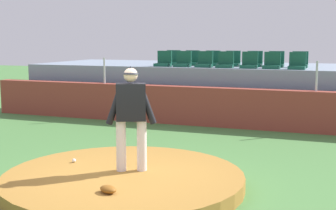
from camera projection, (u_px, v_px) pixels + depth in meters
The scene contains 23 objects.
ground_plane at pixel (124, 187), 8.06m from camera, with size 60.00×60.00×0.00m, color #477A3D.
pitchers_mound at pixel (124, 180), 8.04m from camera, with size 4.12×4.12×0.25m, color #A06F2E.
pitcher at pixel (131, 111), 8.06m from camera, with size 0.84×0.46×1.82m.
baseball at pixel (74, 161), 8.73m from camera, with size 0.07×0.07×0.07m, color white.
fielding_glove at pixel (108, 189), 7.00m from camera, with size 0.30×0.20×0.11m, color brown.
brick_barrier at pixel (216, 107), 13.65m from camera, with size 15.14×0.40×1.14m, color brown.
fence_post_left at pixel (104, 71), 14.79m from camera, with size 0.06×0.06×0.81m, color silver.
fence_post_right at pixel (317, 76), 12.55m from camera, with size 0.06×0.06×0.81m, color silver.
bleacher_platform at pixel (237, 89), 16.14m from camera, with size 13.96×4.30×1.65m, color gray.
stadium_chair_0 at pixel (164, 61), 15.25m from camera, with size 0.48×0.44×0.50m.
stadium_chair_1 at pixel (183, 62), 15.02m from camera, with size 0.48×0.44×0.50m.
stadium_chair_2 at pixel (205, 62), 14.77m from camera, with size 0.48×0.44×0.50m.
stadium_chair_3 at pixel (225, 63), 14.49m from camera, with size 0.48×0.44×0.50m.
stadium_chair_4 at pixel (249, 63), 14.25m from camera, with size 0.48×0.44×0.50m.
stadium_chair_5 at pixel (272, 63), 14.02m from camera, with size 0.48×0.44×0.50m.
stadium_chair_6 at pixel (297, 64), 13.75m from camera, with size 0.48×0.44×0.50m.
stadium_chair_7 at pixel (173, 60), 16.05m from camera, with size 0.48×0.44×0.50m.
stadium_chair_8 at pixel (192, 61), 15.81m from camera, with size 0.48×0.44×0.50m.
stadium_chair_9 at pixel (212, 61), 15.55m from camera, with size 0.48×0.44×0.50m.
stadium_chair_10 at pixel (232, 61), 15.31m from camera, with size 0.48×0.44×0.50m.
stadium_chair_11 at pixel (254, 62), 15.08m from camera, with size 0.48×0.44×0.50m.
stadium_chair_12 at pixel (276, 62), 14.86m from camera, with size 0.48×0.44×0.50m.
stadium_chair_13 at pixel (300, 62), 14.60m from camera, with size 0.48×0.44×0.50m.
Camera 1 is at (3.47, -7.01, 2.52)m, focal length 50.27 mm.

